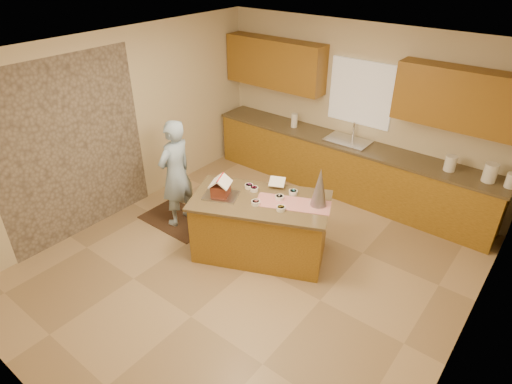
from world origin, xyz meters
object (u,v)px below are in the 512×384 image
tinsel_tree (320,187)px  boy (176,174)px  island_base (260,228)px  gingerbread_house (221,188)px

tinsel_tree → boy: boy is taller
island_base → tinsel_tree: bearing=3.7°
island_base → tinsel_tree: tinsel_tree is taller
tinsel_tree → gingerbread_house: size_ratio=1.50×
island_base → gingerbread_house: gingerbread_house is taller
gingerbread_house → tinsel_tree: bearing=28.2°
tinsel_tree → boy: 2.15m
island_base → tinsel_tree: (0.65, 0.34, 0.71)m
boy → island_base: bearing=92.6°
gingerbread_house → boy: bearing=173.5°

